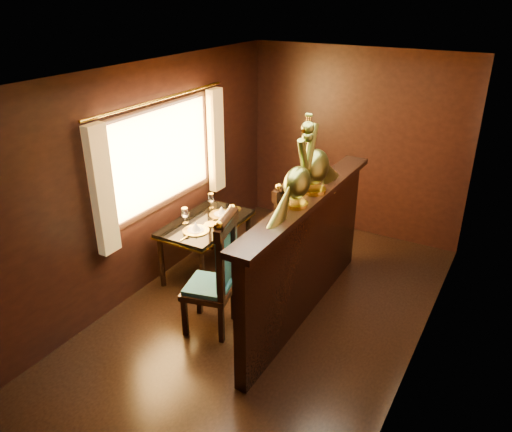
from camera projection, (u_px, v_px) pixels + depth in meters
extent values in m
plane|color=black|center=(264.00, 319.00, 5.24)|extent=(5.00, 5.00, 0.00)
cube|color=black|center=(355.00, 144.00, 6.68)|extent=(3.00, 0.04, 2.50)
cube|color=black|center=(45.00, 372.00, 2.74)|extent=(3.00, 0.04, 2.50)
cube|color=black|center=(143.00, 182.00, 5.38)|extent=(0.04, 5.00, 2.50)
cube|color=black|center=(427.00, 248.00, 4.03)|extent=(0.04, 5.00, 2.50)
cube|color=beige|center=(266.00, 75.00, 4.18)|extent=(3.00, 5.00, 0.04)
cube|color=#FFC672|center=(160.00, 157.00, 5.53)|extent=(0.01, 1.70, 1.05)
cube|color=gold|center=(102.00, 191.00, 4.75)|extent=(0.10, 0.22, 1.30)
cube|color=gold|center=(216.00, 141.00, 6.28)|extent=(0.10, 0.22, 1.30)
cylinder|color=gold|center=(160.00, 99.00, 5.23)|extent=(0.03, 2.20, 0.03)
cube|color=black|center=(306.00, 260.00, 5.05)|extent=(0.12, 2.60, 1.30)
cube|color=#303116|center=(301.00, 254.00, 5.06)|extent=(0.02, 2.20, 0.95)
cube|color=black|center=(309.00, 198.00, 4.76)|extent=(0.26, 2.70, 0.06)
cube|color=black|center=(206.00, 223.00, 5.82)|extent=(0.70, 1.15, 0.04)
cube|color=gold|center=(206.00, 225.00, 5.83)|extent=(0.72, 1.17, 0.02)
cylinder|color=black|center=(162.00, 262.00, 5.68)|extent=(0.06, 0.06, 0.62)
cylinder|color=black|center=(202.00, 275.00, 5.44)|extent=(0.06, 0.06, 0.62)
cylinder|color=black|center=(211.00, 228.00, 6.49)|extent=(0.06, 0.06, 0.62)
cylinder|color=black|center=(248.00, 237.00, 6.25)|extent=(0.06, 0.06, 0.62)
cylinder|color=gold|center=(196.00, 230.00, 5.58)|extent=(0.30, 0.30, 0.01)
cone|color=white|center=(196.00, 226.00, 5.55)|extent=(0.11, 0.11, 0.10)
cylinder|color=gold|center=(222.00, 214.00, 5.97)|extent=(0.30, 0.30, 0.01)
cone|color=white|center=(222.00, 210.00, 5.95)|extent=(0.11, 0.11, 0.10)
cylinder|color=silver|center=(185.00, 215.00, 5.88)|extent=(0.03, 0.03, 0.06)
cylinder|color=silver|center=(188.00, 213.00, 5.95)|extent=(0.03, 0.03, 0.06)
cube|color=black|center=(209.00, 290.00, 4.94)|extent=(0.56, 0.56, 0.06)
cube|color=navy|center=(209.00, 286.00, 4.91)|extent=(0.50, 0.50, 0.05)
cube|color=navy|center=(227.00, 259.00, 4.72)|extent=(0.12, 0.36, 0.59)
cube|color=black|center=(185.00, 317.00, 4.92)|extent=(0.05, 0.05, 0.41)
cube|color=black|center=(221.00, 324.00, 4.82)|extent=(0.05, 0.05, 0.41)
cube|color=black|center=(199.00, 296.00, 5.25)|extent=(0.05, 0.05, 0.41)
cube|color=black|center=(234.00, 302.00, 5.15)|extent=(0.05, 0.05, 0.41)
sphere|color=gold|center=(219.00, 225.00, 4.37)|extent=(0.07, 0.07, 0.07)
sphere|color=gold|center=(233.00, 208.00, 4.70)|extent=(0.07, 0.07, 0.07)
cube|color=black|center=(276.00, 246.00, 5.74)|extent=(0.57, 0.57, 0.06)
cube|color=navy|center=(276.00, 242.00, 5.72)|extent=(0.52, 0.52, 0.05)
cube|color=navy|center=(290.00, 221.00, 5.44)|extent=(0.13, 0.37, 0.60)
cube|color=black|center=(252.00, 265.00, 5.84)|extent=(0.05, 0.05, 0.42)
cube|color=black|center=(276.00, 277.00, 5.59)|extent=(0.05, 0.05, 0.42)
cube|color=black|center=(274.00, 253.00, 6.09)|extent=(0.05, 0.05, 0.42)
cube|color=black|center=(299.00, 264.00, 5.84)|extent=(0.05, 0.05, 0.42)
sphere|color=gold|center=(279.00, 187.00, 5.12)|extent=(0.07, 0.07, 0.07)
sphere|color=gold|center=(303.00, 177.00, 5.38)|extent=(0.07, 0.07, 0.07)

